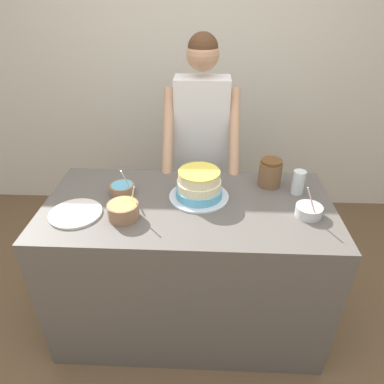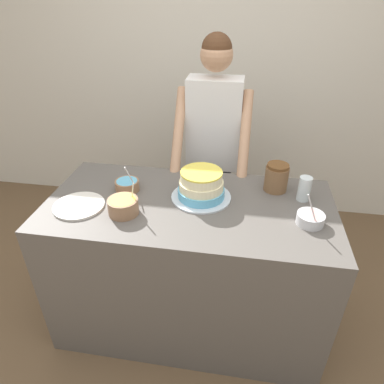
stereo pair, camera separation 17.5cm
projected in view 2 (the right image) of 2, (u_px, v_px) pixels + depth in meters
The scene contains 11 objects.
ground_plane at pixel (179, 368), 1.99m from camera, with size 14.00×14.00×0.00m, color brown.
wall_back at pixel (219, 68), 2.87m from camera, with size 10.00×0.05×2.60m.
counter at pixel (189, 266), 2.07m from camera, with size 1.55×0.76×0.90m.
person_baker at pixel (214, 136), 2.32m from camera, with size 0.48×0.46×1.67m.
cake at pixel (201, 186), 1.85m from camera, with size 0.33×0.33×0.16m.
frosting_bowl_pink at pixel (310, 218), 1.67m from camera, with size 0.13×0.13×0.19m.
frosting_bowl_yellow at pixel (123, 206), 1.73m from camera, with size 0.16×0.16×0.18m.
frosting_bowl_blue at pixel (127, 185), 1.94m from camera, with size 0.14×0.14×0.18m.
drinking_glass at pixel (304, 189), 1.83m from camera, with size 0.07×0.07×0.14m.
ceramic_plate at pixel (79, 206), 1.81m from camera, with size 0.27×0.27×0.01m.
stoneware_jar at pixel (276, 177), 1.92m from camera, with size 0.13×0.13×0.16m.
Camera 2 is at (0.26, -1.13, 1.91)m, focal length 32.00 mm.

